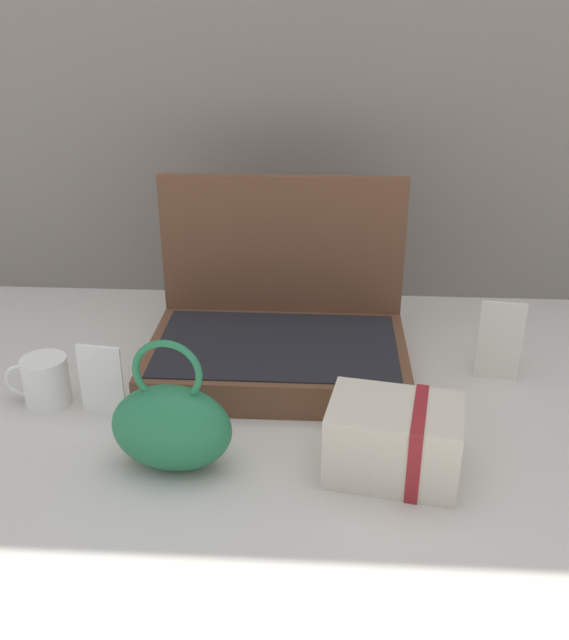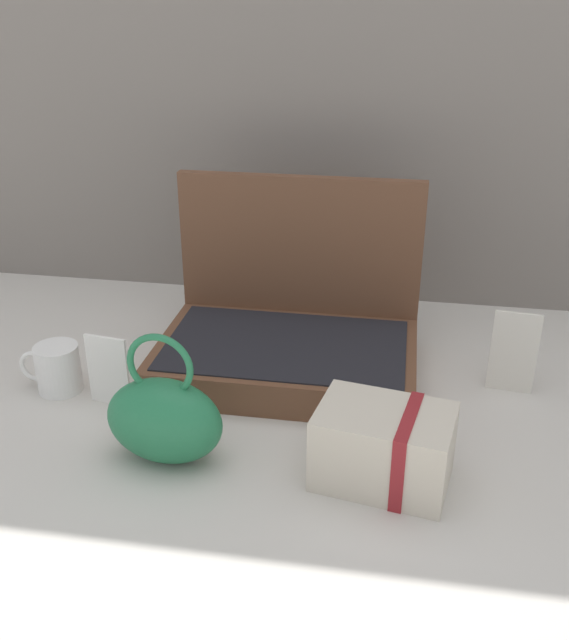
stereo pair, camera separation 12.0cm
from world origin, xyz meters
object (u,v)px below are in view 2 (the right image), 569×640
coffee_mug (57,368)px  info_card_left (514,352)px  teal_pouch_handbag (164,419)px  open_suitcase (290,331)px  cream_toiletry_bag (386,447)px  poster_card_right (108,371)px

coffee_mug → info_card_left: size_ratio=0.74×
coffee_mug → info_card_left: info_card_left is taller
teal_pouch_handbag → coffee_mug: bearing=147.1°
teal_pouch_handbag → info_card_left: bearing=29.0°
open_suitcase → cream_toiletry_bag: size_ratio=2.24×
teal_pouch_handbag → info_card_left: teal_pouch_handbag is taller
teal_pouch_handbag → coffee_mug: teal_pouch_handbag is taller
coffee_mug → poster_card_right: bearing=-14.4°
coffee_mug → open_suitcase: bearing=22.5°
poster_card_right → teal_pouch_handbag: bearing=-34.9°
open_suitcase → teal_pouch_handbag: bearing=-112.6°
cream_toiletry_bag → poster_card_right: (-0.51, 0.14, 0.01)m
coffee_mug → info_card_left: 0.86m
teal_pouch_handbag → open_suitcase: bearing=67.4°
poster_card_right → coffee_mug: bearing=173.9°
coffee_mug → poster_card_right: (0.12, -0.03, 0.02)m
teal_pouch_handbag → cream_toiletry_bag: teal_pouch_handbag is taller
teal_pouch_handbag → cream_toiletry_bag: 0.35m
info_card_left → poster_card_right: size_ratio=1.19×
teal_pouch_handbag → info_card_left: (0.58, 0.32, 0.00)m
cream_toiletry_bag → coffee_mug: bearing=164.6°
open_suitcase → info_card_left: open_suitcase is taller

